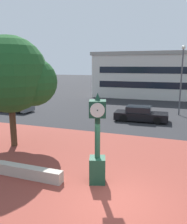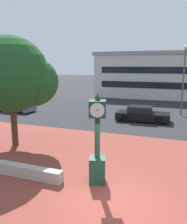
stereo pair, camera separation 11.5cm
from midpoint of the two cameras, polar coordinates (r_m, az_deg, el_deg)
ground_plane at (r=8.93m, az=5.25°, el=-20.87°), size 200.00×200.00×0.00m
plaza_brick_paving at (r=10.65m, az=8.17°, el=-15.24°), size 44.00×12.06×0.01m
planter_wall at (r=10.69m, az=-15.36°, el=-13.98°), size 3.20×0.43×0.50m
street_clock at (r=9.42m, az=1.30°, el=-8.10°), size 0.81×0.84×3.72m
plaza_tree at (r=14.18m, az=-18.30°, el=8.35°), size 4.70×4.37×6.43m
car_street_mid at (r=25.65m, az=-18.49°, el=1.42°), size 4.09×2.03×1.28m
car_street_far at (r=20.55m, az=12.00°, el=-0.60°), size 4.56×2.06×1.28m
civic_building at (r=39.06m, az=20.85°, el=8.60°), size 24.95×12.63×6.66m
street_lamp_post at (r=23.63m, az=21.43°, el=8.84°), size 0.36×0.36×6.56m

